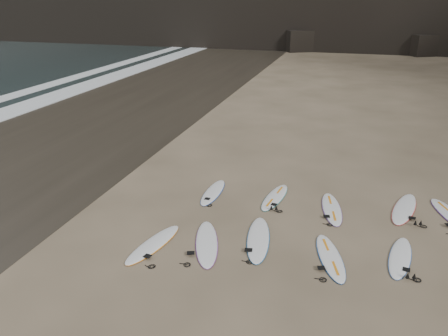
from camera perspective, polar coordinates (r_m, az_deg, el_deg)
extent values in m
plane|color=#897559|center=(12.72, 9.08, -10.05)|extent=(240.00, 240.00, 0.00)
cube|color=#383026|center=(25.99, -17.21, 6.07)|extent=(12.00, 200.00, 0.01)
cube|color=white|center=(29.34, -26.31, 6.56)|extent=(2.20, 200.00, 0.05)
cube|color=black|center=(56.46, 24.23, 14.50)|extent=(4.23, 4.46, 2.33)
cube|color=black|center=(56.48, 9.56, 16.13)|extent=(4.49, 4.76, 2.49)
ellipsoid|color=white|center=(12.75, -9.22, -9.76)|extent=(1.06, 2.46, 0.09)
ellipsoid|color=white|center=(12.64, -2.28, -9.73)|extent=(1.41, 2.60, 0.09)
ellipsoid|color=white|center=(12.86, 4.50, -9.18)|extent=(1.04, 2.67, 0.09)
ellipsoid|color=white|center=(12.37, 13.72, -11.22)|extent=(1.22, 2.42, 0.08)
ellipsoid|color=white|center=(12.95, 22.02, -10.72)|extent=(0.89, 2.29, 0.08)
ellipsoid|color=white|center=(15.65, -1.45, -3.17)|extent=(0.55, 2.25, 0.08)
ellipsoid|color=white|center=(15.39, 6.65, -3.78)|extent=(0.88, 2.36, 0.08)
ellipsoid|color=white|center=(14.93, 13.90, -5.16)|extent=(1.00, 2.46, 0.09)
ellipsoid|color=white|center=(15.68, 22.48, -4.90)|extent=(1.22, 2.64, 0.09)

